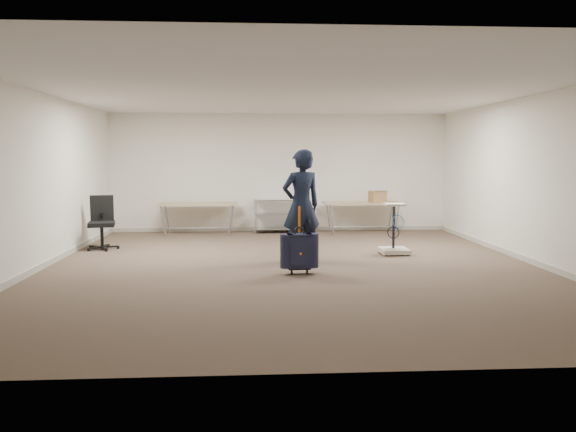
{
  "coord_description": "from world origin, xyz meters",
  "views": [
    {
      "loc": [
        -0.62,
        -8.94,
        1.78
      ],
      "look_at": [
        -0.06,
        0.3,
        0.8
      ],
      "focal_mm": 35.0,
      "sensor_mm": 36.0,
      "label": 1
    }
  ],
  "objects": [
    {
      "name": "equipment_cart",
      "position": [
        1.95,
        1.13,
        0.24
      ],
      "size": [
        0.51,
        0.51,
        0.93
      ],
      "color": "beige",
      "rests_on": "ground"
    },
    {
      "name": "suitcase",
      "position": [
        0.06,
        -0.54,
        0.35
      ],
      "size": [
        0.4,
        0.25,
        1.04
      ],
      "color": "black",
      "rests_on": "ground"
    },
    {
      "name": "folding_table_left",
      "position": [
        -1.9,
        3.95,
        0.68
      ],
      "size": [
        1.8,
        0.75,
        0.73
      ],
      "color": "#987B5D",
      "rests_on": "ground"
    },
    {
      "name": "wire_shelf",
      "position": [
        0.0,
        4.2,
        0.44
      ],
      "size": [
        1.22,
        0.47,
        0.8
      ],
      "color": "silver",
      "rests_on": "ground"
    },
    {
      "name": "ground",
      "position": [
        0.0,
        0.0,
        0.0
      ],
      "size": [
        9.0,
        9.0,
        0.0
      ],
      "primitive_type": "plane",
      "color": "#4D3A2F",
      "rests_on": "ground"
    },
    {
      "name": "person",
      "position": [
        0.19,
        0.56,
        0.95
      ],
      "size": [
        0.81,
        0.67,
        1.91
      ],
      "primitive_type": "imported",
      "rotation": [
        0.0,
        0.0,
        3.5
      ],
      "color": "black",
      "rests_on": "ground"
    },
    {
      "name": "office_chair",
      "position": [
        -3.56,
        2.02,
        0.31
      ],
      "size": [
        0.63,
        0.63,
        1.03
      ],
      "color": "black",
      "rests_on": "ground"
    },
    {
      "name": "room_shell",
      "position": [
        0.0,
        1.38,
        0.05
      ],
      "size": [
        8.0,
        9.0,
        9.0
      ],
      "color": "white",
      "rests_on": "ground"
    },
    {
      "name": "folding_table_right",
      "position": [
        1.9,
        3.95,
        0.68
      ],
      "size": [
        1.8,
        0.75,
        0.73
      ],
      "color": "#987B5D",
      "rests_on": "ground"
    },
    {
      "name": "cardboard_box",
      "position": [
        2.25,
        3.93,
        0.86
      ],
      "size": [
        0.42,
        0.36,
        0.27
      ],
      "primitive_type": "cube",
      "rotation": [
        0.0,
        0.0,
        0.31
      ],
      "color": "#986D46",
      "rests_on": "folding_table_right"
    }
  ]
}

